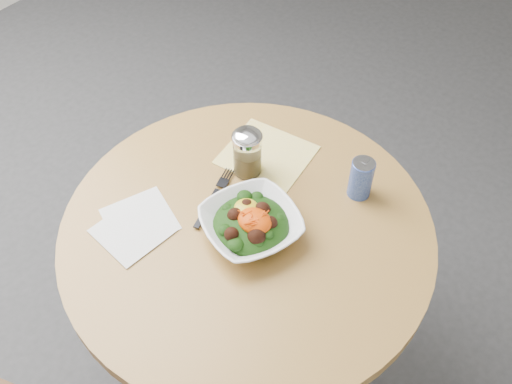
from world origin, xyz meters
TOP-DOWN VIEW (x-y plane):
  - ground at (0.00, 0.00)m, footprint 6.00×6.00m
  - table at (0.00, 0.00)m, footprint 0.90×0.90m
  - cloth_napkin at (-0.10, 0.22)m, footprint 0.24×0.23m
  - paper_napkins at (-0.21, -0.16)m, footprint 0.20×0.22m
  - salad_bowl at (0.02, -0.01)m, footprint 0.29×0.29m
  - fork at (-0.12, 0.02)m, footprint 0.08×0.20m
  - spice_shaker at (-0.11, 0.14)m, footprint 0.08×0.08m
  - beverage_can at (0.16, 0.25)m, footprint 0.06×0.06m

SIDE VIEW (x-z plane):
  - ground at x=0.00m, z-range 0.00..0.00m
  - table at x=0.00m, z-range 0.18..0.93m
  - cloth_napkin at x=-0.10m, z-range 0.75..0.75m
  - paper_napkins at x=-0.21m, z-range 0.75..0.75m
  - fork at x=-0.12m, z-range 0.75..0.76m
  - salad_bowl at x=0.02m, z-range 0.74..0.82m
  - beverage_can at x=0.16m, z-range 0.75..0.86m
  - spice_shaker at x=-0.11m, z-range 0.75..0.89m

